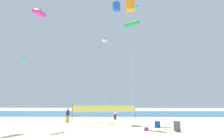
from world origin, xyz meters
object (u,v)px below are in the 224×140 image
at_px(beachgoer_navy_shirt, 68,114).
at_px(beachgoer_white_shirt, 115,113).
at_px(kite_green_tube, 132,24).
at_px(kite_blue_box, 117,7).
at_px(kite_cyan_diamond, 24,64).
at_px(kite_magenta_inflatable, 39,13).
at_px(kite_cyan_tube, 133,7).
at_px(trash_barrel, 177,126).
at_px(kite_orange_box, 130,4).
at_px(volleyball_net, 104,110).
at_px(kite_white_inflatable, 105,41).
at_px(beach_handbag, 146,129).
at_px(folding_beach_chair, 158,126).

bearing_deg(beachgoer_navy_shirt, beachgoer_white_shirt, -71.11).
xyz_separation_m(kite_green_tube, kite_blue_box, (-2.16, 7.34, 6.21)).
xyz_separation_m(beachgoer_navy_shirt, kite_cyan_diamond, (-7.15, 1.31, 7.24)).
bearing_deg(kite_cyan_diamond, beachgoer_white_shirt, 11.64).
xyz_separation_m(beachgoer_navy_shirt, kite_green_tube, (8.78, -0.33, 12.57)).
distance_m(beachgoer_white_shirt, kite_blue_box, 19.06).
bearing_deg(kite_magenta_inflatable, kite_cyan_tube, 32.10).
bearing_deg(beachgoer_white_shirt, trash_barrel, -163.37).
bearing_deg(kite_cyan_diamond, kite_orange_box, -35.89).
bearing_deg(kite_cyan_diamond, kite_cyan_tube, 13.81).
bearing_deg(volleyball_net, kite_white_inflatable, 93.37).
bearing_deg(kite_white_inflatable, kite_green_tube, -49.66).
relative_size(kite_green_tube, kite_orange_box, 1.10).
bearing_deg(volleyball_net, kite_cyan_tube, 47.10).
bearing_deg(trash_barrel, beach_handbag, 172.99).
bearing_deg(volleyball_net, beachgoer_white_shirt, 68.13).
relative_size(kite_white_inflatable, kite_orange_box, 1.03).
distance_m(beachgoer_white_shirt, kite_white_inflatable, 11.81).
bearing_deg(kite_blue_box, kite_cyan_tube, -29.77).
bearing_deg(kite_cyan_diamond, kite_white_inflatable, 15.06).
distance_m(volleyball_net, kite_cyan_tube, 18.50).
bearing_deg(beach_handbag, kite_cyan_diamond, 152.06).
distance_m(beachgoer_white_shirt, kite_orange_box, 17.74).
height_order(volleyball_net, beach_handbag, volleyball_net).
bearing_deg(trash_barrel, kite_cyan_tube, 102.72).
bearing_deg(beach_handbag, trash_barrel, -7.01).
relative_size(kite_cyan_tube, kite_blue_box, 0.93).
xyz_separation_m(volleyball_net, kite_magenta_inflatable, (-8.46, -3.27, 12.66)).
height_order(folding_beach_chair, kite_cyan_tube, kite_cyan_tube).
bearing_deg(trash_barrel, volleyball_net, 131.81).
height_order(beachgoer_white_shirt, volleyball_net, volleyball_net).
distance_m(beachgoer_navy_shirt, kite_magenta_inflatable, 14.04).
xyz_separation_m(beachgoer_white_shirt, kite_cyan_tube, (3.09, 1.30, 17.97)).
distance_m(trash_barrel, beach_handbag, 2.92).
relative_size(beachgoer_white_shirt, volleyball_net, 0.20).
bearing_deg(kite_white_inflatable, kite_blue_box, 52.23).
relative_size(kite_magenta_inflatable, kite_orange_box, 1.19).
height_order(kite_cyan_tube, kite_blue_box, kite_blue_box).
bearing_deg(kite_magenta_inflatable, kite_white_inflatable, 41.40).
relative_size(beachgoer_white_shirt, kite_cyan_tube, 0.09).
relative_size(trash_barrel, kite_magenta_inflatable, 0.06).
bearing_deg(kite_cyan_diamond, folding_beach_chair, -26.59).
bearing_deg(kite_cyan_diamond, volleyball_net, -3.78).
relative_size(beachgoer_white_shirt, kite_orange_box, 0.14).
relative_size(kite_blue_box, kite_magenta_inflatable, 1.37).
relative_size(beach_handbag, kite_white_inflatable, 0.03).
bearing_deg(kite_magenta_inflatable, folding_beach_chair, -18.85).
bearing_deg(kite_orange_box, beachgoer_navy_shirt, 129.73).
relative_size(beachgoer_navy_shirt, volleyball_net, 0.22).
height_order(beachgoer_navy_shirt, kite_magenta_inflatable, kite_magenta_inflatable).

